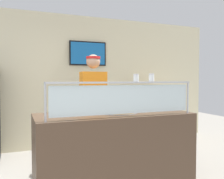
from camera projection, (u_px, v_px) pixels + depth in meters
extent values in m
plane|color=gray|center=(99.00, 170.00, 3.66)|extent=(12.00, 12.00, 0.00)
cube|color=beige|center=(76.00, 81.00, 4.97)|extent=(6.37, 0.08, 2.70)
cube|color=black|center=(88.00, 54.00, 4.98)|extent=(0.78, 0.04, 0.50)
cube|color=#1966B2|center=(88.00, 53.00, 4.96)|extent=(0.73, 0.01, 0.45)
cube|color=#4C3828|center=(114.00, 150.00, 3.07)|extent=(1.97, 0.78, 0.95)
cylinder|color=#B2B5BC|center=(45.00, 102.00, 2.41)|extent=(0.02, 0.02, 0.41)
cylinder|color=#B2B5BC|center=(188.00, 97.00, 3.07)|extent=(0.02, 0.02, 0.41)
cube|color=silver|center=(125.00, 99.00, 2.74)|extent=(1.71, 0.01, 0.33)
cube|color=#B2B5BC|center=(125.00, 82.00, 2.73)|extent=(1.77, 0.06, 0.02)
cylinder|color=#9EA0A8|center=(118.00, 112.00, 3.11)|extent=(0.51, 0.51, 0.01)
cylinder|color=tan|center=(118.00, 111.00, 3.11)|extent=(0.49, 0.49, 0.02)
cylinder|color=gold|center=(118.00, 110.00, 3.11)|extent=(0.43, 0.43, 0.01)
cube|color=#ADAFB7|center=(120.00, 110.00, 3.10)|extent=(0.10, 0.29, 0.01)
cylinder|color=white|center=(136.00, 78.00, 2.78)|extent=(0.07, 0.07, 0.07)
cylinder|color=white|center=(136.00, 79.00, 2.78)|extent=(0.06, 0.06, 0.05)
cylinder|color=silver|center=(136.00, 75.00, 2.78)|extent=(0.06, 0.06, 0.02)
cylinder|color=white|center=(151.00, 78.00, 2.86)|extent=(0.07, 0.07, 0.08)
cylinder|color=red|center=(151.00, 79.00, 2.86)|extent=(0.06, 0.06, 0.05)
cylinder|color=silver|center=(151.00, 74.00, 2.86)|extent=(0.06, 0.06, 0.02)
cylinder|color=#23232D|center=(87.00, 139.00, 3.62)|extent=(0.13, 0.13, 0.95)
cylinder|color=#23232D|center=(100.00, 138.00, 3.70)|extent=(0.13, 0.13, 0.95)
cube|color=orange|center=(93.00, 90.00, 3.63)|extent=(0.38, 0.21, 0.55)
sphere|color=tan|center=(93.00, 62.00, 3.61)|extent=(0.21, 0.21, 0.21)
cylinder|color=red|center=(93.00, 58.00, 3.61)|extent=(0.21, 0.21, 0.04)
cylinder|color=tan|center=(110.00, 97.00, 3.49)|extent=(0.08, 0.34, 0.08)
cube|color=#B7BABF|center=(156.00, 124.00, 5.17)|extent=(0.70, 0.55, 0.86)
cube|color=tan|center=(157.00, 103.00, 5.15)|extent=(0.48, 0.48, 0.04)
cube|color=tan|center=(157.00, 101.00, 5.15)|extent=(0.47, 0.47, 0.04)
cube|color=tan|center=(157.00, 99.00, 5.14)|extent=(0.48, 0.48, 0.04)
cube|color=tan|center=(156.00, 96.00, 5.14)|extent=(0.48, 0.48, 0.04)
cube|color=tan|center=(157.00, 94.00, 5.15)|extent=(0.49, 0.49, 0.04)
cube|color=tan|center=(157.00, 92.00, 5.14)|extent=(0.48, 0.48, 0.04)
cube|color=tan|center=(157.00, 90.00, 5.14)|extent=(0.48, 0.48, 0.04)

